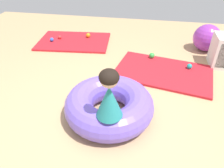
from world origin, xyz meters
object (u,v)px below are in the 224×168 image
object	(u,v)px
child_in_teal	(109,94)
play_ball_orange	(88,35)
exercise_ball_large	(207,38)
play_ball_blue	(52,40)
play_ball_red	(60,37)
play_ball_teal	(189,66)
play_ball_green	(152,55)
inflatable_cushion	(109,105)

from	to	relation	value
child_in_teal	play_ball_orange	world-z (taller)	child_in_teal
child_in_teal	exercise_ball_large	bearing A→B (deg)	-15.52
play_ball_blue	play_ball_orange	size ratio (longest dim) A/B	0.83
play_ball_red	exercise_ball_large	world-z (taller)	exercise_ball_large
child_in_teal	play_ball_teal	xyz separation A→B (m)	(1.08, 1.72, -0.55)
play_ball_orange	play_ball_green	bearing A→B (deg)	-27.32
play_ball_red	play_ball_green	distance (m)	2.12
play_ball_green	child_in_teal	bearing A→B (deg)	-102.04
play_ball_blue	play_ball_teal	size ratio (longest dim) A/B	0.93
play_ball_red	play_ball_orange	size ratio (longest dim) A/B	0.77
inflatable_cushion	play_ball_teal	distance (m)	1.79
child_in_teal	play_ball_orange	size ratio (longest dim) A/B	5.58
inflatable_cushion	child_in_teal	distance (m)	0.58
play_ball_blue	exercise_ball_large	distance (m)	3.22
play_ball_orange	play_ball_green	xyz separation A→B (m)	(1.44, -0.75, 0.00)
play_ball_red	play_ball_teal	world-z (taller)	play_ball_teal
play_ball_orange	child_in_teal	bearing A→B (deg)	-69.72
child_in_teal	play_ball_blue	bearing A→B (deg)	49.82
child_in_teal	play_ball_red	xyz separation A→B (m)	(-1.62, 2.56, -0.55)
inflatable_cushion	play_ball_orange	xyz separation A→B (m)	(-0.94, 2.39, -0.09)
play_ball_teal	exercise_ball_large	distance (m)	1.00
child_in_teal	play_ball_red	size ratio (longest dim) A/B	7.26
inflatable_cushion	play_ball_green	distance (m)	1.72
play_ball_blue	play_ball_green	xyz separation A→B (m)	(2.16, -0.39, 0.01)
child_in_teal	play_ball_orange	bearing A→B (deg)	34.15
child_in_teal	play_ball_green	distance (m)	2.12
play_ball_blue	play_ball_red	world-z (taller)	play_ball_blue
child_in_teal	play_ball_red	distance (m)	3.08
play_ball_blue	exercise_ball_large	bearing A→B (deg)	4.08
play_ball_orange	exercise_ball_large	xyz separation A→B (m)	(2.49, -0.13, 0.17)
play_ball_blue	play_ball_green	distance (m)	2.20
play_ball_red	exercise_ball_large	xyz separation A→B (m)	(3.09, 0.06, 0.19)
inflatable_cushion	exercise_ball_large	world-z (taller)	exercise_ball_large
play_ball_blue	play_ball_red	bearing A→B (deg)	55.47
play_ball_blue	play_ball_teal	distance (m)	2.89
inflatable_cushion	play_ball_orange	size ratio (longest dim) A/B	11.25
play_ball_red	play_ball_teal	bearing A→B (deg)	-17.20
play_ball_teal	play_ball_orange	world-z (taller)	play_ball_orange
inflatable_cushion	play_ball_orange	bearing A→B (deg)	111.54
play_ball_blue	exercise_ball_large	size ratio (longest dim) A/B	0.16
child_in_teal	play_ball_blue	distance (m)	3.00
play_ball_teal	play_ball_orange	size ratio (longest dim) A/B	0.89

